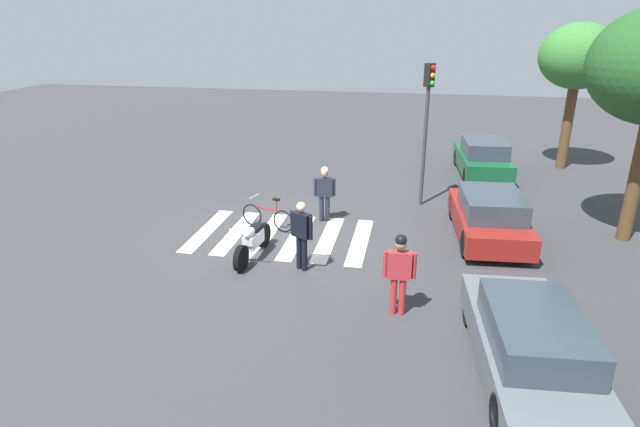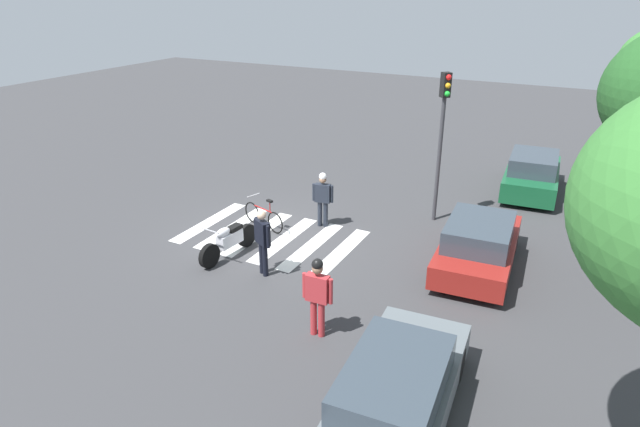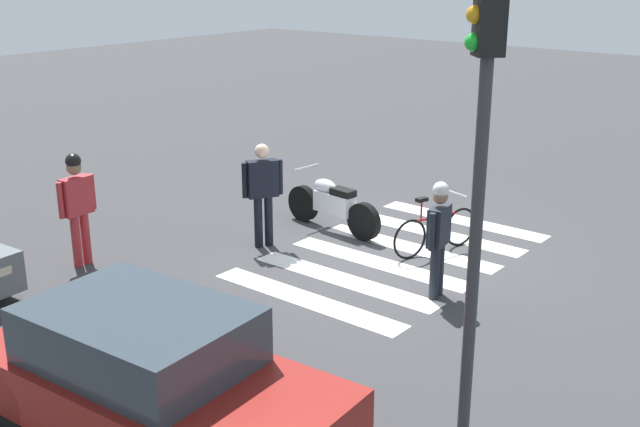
{
  "view_description": "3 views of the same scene",
  "coord_description": "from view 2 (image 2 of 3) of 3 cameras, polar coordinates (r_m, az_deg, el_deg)",
  "views": [
    {
      "loc": [
        13.4,
        3.63,
        5.92
      ],
      "look_at": [
        0.66,
        1.24,
        1.01
      ],
      "focal_mm": 29.59,
      "sensor_mm": 36.0,
      "label": 1
    },
    {
      "loc": [
        12.07,
        7.92,
        6.91
      ],
      "look_at": [
        -0.16,
        1.54,
        0.98
      ],
      "focal_mm": 30.5,
      "sensor_mm": 36.0,
      "label": 2
    },
    {
      "loc": [
        -6.58,
        10.08,
        4.66
      ],
      "look_at": [
        0.85,
        0.89,
        0.77
      ],
      "focal_mm": 44.09,
      "sensor_mm": 36.0,
      "label": 3
    }
  ],
  "objects": [
    {
      "name": "officer_on_foot",
      "position": [
        13.58,
        -6.05,
        -2.59
      ],
      "size": [
        0.43,
        0.62,
        1.76
      ],
      "color": "black",
      "rests_on": "ground_plane"
    },
    {
      "name": "car_green_compact",
      "position": [
        20.44,
        21.36,
        3.87
      ],
      "size": [
        4.08,
        1.99,
        1.43
      ],
      "color": "black",
      "rests_on": "ground_plane"
    },
    {
      "name": "officer_by_motorcycle",
      "position": [
        16.24,
        0.29,
        1.84
      ],
      "size": [
        0.28,
        0.64,
        1.71
      ],
      "color": "#1E232D",
      "rests_on": "ground_plane"
    },
    {
      "name": "ground_plane",
      "position": [
        16.0,
        -5.17,
        -2.42
      ],
      "size": [
        60.0,
        60.0,
        0.0
      ],
      "primitive_type": "plane",
      "color": "#38383A"
    },
    {
      "name": "police_motorcycle",
      "position": [
        14.84,
        -9.56,
        -2.83
      ],
      "size": [
        2.15,
        0.62,
        1.05
      ],
      "color": "black",
      "rests_on": "ground_plane"
    },
    {
      "name": "traffic_light_pole",
      "position": [
        16.45,
        12.71,
        9.04
      ],
      "size": [
        0.34,
        0.34,
        4.54
      ],
      "color": "#38383D",
      "rests_on": "ground_plane"
    },
    {
      "name": "leaning_bicycle",
      "position": [
        16.44,
        -5.94,
        -0.3
      ],
      "size": [
        0.64,
        1.69,
        0.99
      ],
      "color": "black",
      "rests_on": "ground_plane"
    },
    {
      "name": "crosswalk_stripes",
      "position": [
        16.0,
        -5.17,
        -2.41
      ],
      "size": [
        3.25,
        4.95,
        0.01
      ],
      "color": "silver",
      "rests_on": "ground_plane"
    },
    {
      "name": "car_grey_coupe",
      "position": [
        9.51,
        7.94,
        -18.27
      ],
      "size": [
        4.56,
        2.0,
        1.33
      ],
      "color": "black",
      "rests_on": "ground_plane"
    },
    {
      "name": "car_maroon_wagon",
      "position": [
        14.57,
        16.28,
        -3.16
      ],
      "size": [
        4.12,
        2.04,
        1.37
      ],
      "color": "black",
      "rests_on": "ground_plane"
    },
    {
      "name": "pedestrian_bystander",
      "position": [
        11.22,
        -0.27,
        -8.22
      ],
      "size": [
        0.24,
        0.68,
        1.81
      ],
      "color": "#B22D33",
      "rests_on": "ground_plane"
    }
  ]
}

